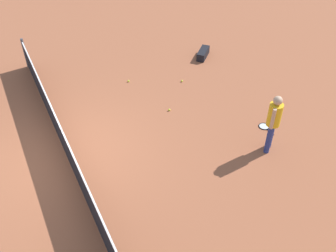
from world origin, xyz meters
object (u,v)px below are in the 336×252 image
object	(u,v)px
tennis_racket_near_player	(265,127)
tennis_ball_near_player	(129,81)
tennis_ball_by_net	(169,110)
tennis_ball_midcourt	(182,81)
player_near_side	(274,119)
equipment_bag	(203,53)

from	to	relation	value
tennis_racket_near_player	tennis_ball_near_player	distance (m)	4.68
tennis_ball_by_net	tennis_ball_midcourt	world-z (taller)	same
tennis_racket_near_player	tennis_ball_midcourt	bearing A→B (deg)	17.40
player_near_side	tennis_ball_near_player	distance (m)	5.20
player_near_side	equipment_bag	bearing A→B (deg)	-11.53
tennis_racket_near_player	equipment_bag	bearing A→B (deg)	-6.88
tennis_ball_by_net	tennis_racket_near_player	bearing A→B (deg)	-132.65
tennis_racket_near_player	tennis_ball_by_net	bearing A→B (deg)	47.35
tennis_ball_midcourt	equipment_bag	world-z (taller)	equipment_bag
player_near_side	tennis_ball_near_player	xyz separation A→B (m)	(4.68, 2.05, -0.98)
player_near_side	tennis_racket_near_player	bearing A→B (deg)	-33.87
tennis_ball_by_net	equipment_bag	world-z (taller)	equipment_bag
tennis_ball_midcourt	tennis_ball_by_net	bearing A→B (deg)	138.27
tennis_racket_near_player	equipment_bag	distance (m)	4.30
tennis_ball_midcourt	equipment_bag	bearing A→B (deg)	-52.71
tennis_racket_near_player	tennis_ball_near_player	size ratio (longest dim) A/B	8.84
tennis_racket_near_player	equipment_bag	world-z (taller)	equipment_bag
tennis_racket_near_player	equipment_bag	xyz separation A→B (m)	(4.26, -0.51, 0.13)
tennis_ball_by_net	equipment_bag	size ratio (longest dim) A/B	0.09
tennis_ball_by_net	player_near_side	bearing A→B (deg)	-149.72
equipment_bag	tennis_ball_by_net	bearing A→B (deg)	132.40
tennis_racket_near_player	tennis_ball_near_player	bearing A→B (deg)	33.16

